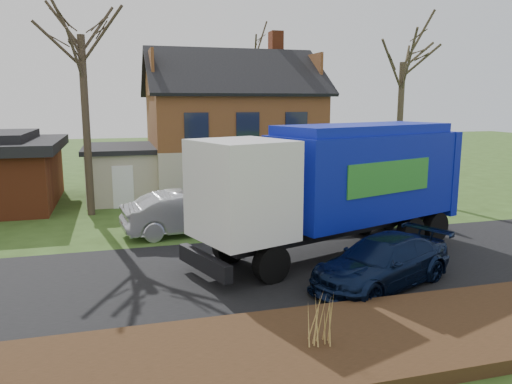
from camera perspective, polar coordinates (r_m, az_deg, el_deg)
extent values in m
plane|color=#304A18|center=(15.77, 1.62, -8.88)|extent=(120.00, 120.00, 0.00)
cube|color=black|center=(15.76, 1.62, -8.85)|extent=(80.00, 7.00, 0.02)
cube|color=black|center=(11.16, 10.13, -16.67)|extent=(80.00, 3.50, 0.30)
cube|color=#BFB499|center=(29.19, -2.83, 2.76)|extent=(9.00, 7.50, 2.70)
cube|color=#5B301A|center=(28.96, -2.88, 8.16)|extent=(9.00, 7.50, 2.80)
cube|color=brown|center=(30.87, 2.27, 16.41)|extent=(0.70, 0.90, 1.60)
cube|color=#BFB499|center=(27.98, -15.07, 1.98)|extent=(3.50, 5.50, 2.60)
cube|color=black|center=(27.81, -15.21, 4.88)|extent=(3.90, 5.90, 0.24)
cylinder|color=black|center=(14.54, 1.78, -8.22)|extent=(1.19, 0.73, 1.13)
cylinder|color=black|center=(16.34, -3.01, -6.12)|extent=(1.19, 0.73, 1.13)
cylinder|color=black|center=(18.75, 17.24, -4.42)|extent=(1.19, 0.73, 1.13)
cylinder|color=black|center=(20.18, 12.15, -3.15)|extent=(1.19, 0.73, 1.13)
cylinder|color=black|center=(19.85, 19.77, -3.76)|extent=(1.19, 0.73, 1.13)
cylinder|color=black|center=(21.21, 14.77, -2.61)|extent=(1.19, 0.73, 1.13)
cube|color=black|center=(17.65, 9.55, -3.79)|extent=(9.26, 4.27, 0.38)
cube|color=white|center=(14.79, -1.65, 0.28)|extent=(3.25, 3.38, 2.93)
cube|color=black|center=(14.16, -5.71, 0.45)|extent=(0.86, 2.29, 0.98)
cube|color=black|center=(14.63, -5.93, -8.01)|extent=(1.14, 2.66, 0.49)
cube|color=#0D199C|center=(18.06, 12.07, 1.89)|extent=(7.36, 4.79, 2.93)
cube|color=#0D199C|center=(17.90, 12.26, 7.06)|extent=(6.94, 4.38, 0.33)
cube|color=#0D199C|center=(20.77, 18.77, 2.34)|extent=(1.26, 2.74, 3.15)
cube|color=#2C872D|center=(17.01, 15.08, 1.62)|extent=(3.71, 1.31, 1.09)
cube|color=#2C872D|center=(18.89, 8.69, 2.69)|extent=(3.71, 1.31, 1.09)
imported|color=#AFB1B7|center=(19.95, -7.76, -2.34)|extent=(5.33, 2.44, 1.69)
imported|color=black|center=(14.73, 14.22, -7.75)|extent=(5.19, 3.71, 1.39)
cylinder|color=#3E3225|center=(23.89, -18.82, 7.01)|extent=(0.34, 0.34, 8.06)
cylinder|color=#473D2A|center=(28.51, 16.07, 6.78)|extent=(0.33, 0.33, 7.25)
cylinder|color=#3B3023|center=(37.38, -0.16, 8.87)|extent=(0.32, 0.32, 8.48)
cone|color=tan|center=(10.46, 7.27, -14.33)|extent=(0.05, 0.05, 1.07)
cone|color=tan|center=(10.40, 6.38, -14.46)|extent=(0.05, 0.05, 1.07)
cone|color=tan|center=(10.53, 8.14, -14.19)|extent=(0.05, 0.05, 1.07)
cone|color=tan|center=(10.58, 6.97, -14.04)|extent=(0.05, 0.05, 1.07)
cone|color=tan|center=(10.35, 7.57, -14.62)|extent=(0.05, 0.05, 1.07)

